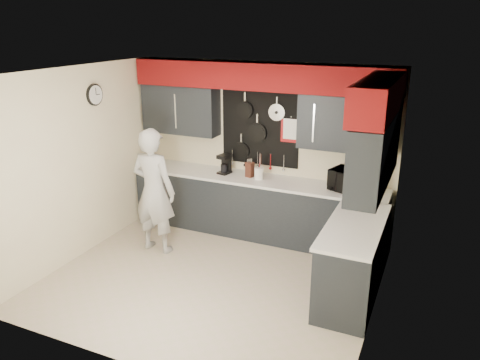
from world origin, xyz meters
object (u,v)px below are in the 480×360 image
at_px(knife_block, 250,170).
at_px(coffee_maker, 225,163).
at_px(utensil_crock, 259,173).
at_px(person, 154,191).
at_px(microwave, 351,181).

relative_size(knife_block, coffee_maker, 0.77).
relative_size(utensil_crock, coffee_maker, 0.60).
relative_size(utensil_crock, person, 0.10).
xyz_separation_m(knife_block, coffee_maker, (-0.42, 0.02, 0.04)).
relative_size(microwave, utensil_crock, 3.07).
bearing_deg(knife_block, microwave, 11.27).
distance_m(microwave, person, 2.72).
distance_m(microwave, coffee_maker, 1.92).
bearing_deg(coffee_maker, microwave, 10.79).
distance_m(utensil_crock, coffee_maker, 0.59).
distance_m(knife_block, person, 1.47).
bearing_deg(coffee_maker, knife_block, 9.00).
xyz_separation_m(coffee_maker, person, (-0.58, -1.08, -0.18)).
bearing_deg(utensil_crock, microwave, 0.57).
xyz_separation_m(knife_block, utensil_crock, (0.16, -0.03, -0.03)).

